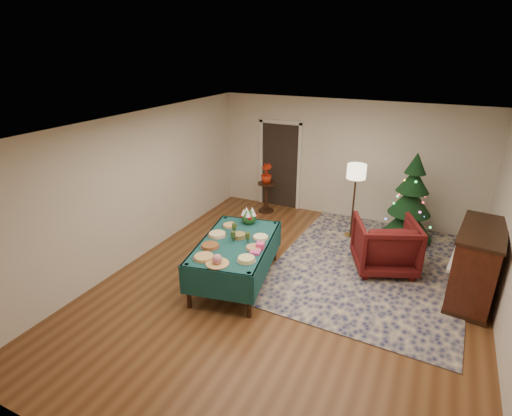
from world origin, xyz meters
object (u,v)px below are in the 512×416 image
at_px(christmas_tree, 410,202).
at_px(piano, 476,265).
at_px(armchair, 385,242).
at_px(potted_plant, 266,178).
at_px(floor_lamp, 356,176).
at_px(buffet_table, 236,250).
at_px(gift_box, 260,246).
at_px(side_table, 266,198).

xyz_separation_m(christmas_tree, piano, (1.17, -1.72, -0.24)).
distance_m(armchair, potted_plant, 3.40).
distance_m(floor_lamp, potted_plant, 2.27).
bearing_deg(christmas_tree, buffet_table, -130.04).
distance_m(armchair, floor_lamp, 1.59).
xyz_separation_m(gift_box, potted_plant, (-1.29, 3.12, 0.05)).
height_order(gift_box, armchair, armchair).
xyz_separation_m(floor_lamp, piano, (2.24, -1.43, -0.73)).
height_order(armchair, side_table, armchair).
relative_size(side_table, potted_plant, 1.56).
xyz_separation_m(floor_lamp, side_table, (-2.18, 0.46, -0.98)).
bearing_deg(potted_plant, piano, -23.23).
bearing_deg(armchair, piano, 143.88).
bearing_deg(floor_lamp, armchair, -52.56).
height_order(potted_plant, piano, piano).
distance_m(side_table, piano, 4.81).
xyz_separation_m(buffet_table, potted_plant, (-0.81, 3.07, 0.25)).
bearing_deg(buffet_table, armchair, 34.72).
xyz_separation_m(armchair, piano, (1.40, -0.35, 0.07)).
bearing_deg(gift_box, potted_plant, 112.48).
bearing_deg(christmas_tree, gift_box, -123.58).
bearing_deg(floor_lamp, buffet_table, -117.56).
xyz_separation_m(buffet_table, armchair, (2.19, 1.52, -0.09)).
bearing_deg(buffet_table, potted_plant, 104.87).
bearing_deg(armchair, gift_box, 20.21).
bearing_deg(potted_plant, buffet_table, -75.13).
relative_size(side_table, christmas_tree, 0.39).
relative_size(gift_box, potted_plant, 0.26).
relative_size(christmas_tree, piano, 1.26).
distance_m(buffet_table, gift_box, 0.52).
height_order(potted_plant, christmas_tree, christmas_tree).
bearing_deg(piano, potted_plant, 156.77).
bearing_deg(gift_box, piano, 21.42).
distance_m(floor_lamp, christmas_tree, 1.21).
bearing_deg(gift_box, buffet_table, 173.86).
xyz_separation_m(buffet_table, christmas_tree, (2.43, 2.89, 0.23)).
height_order(buffet_table, potted_plant, potted_plant).
xyz_separation_m(gift_box, floor_lamp, (0.88, 2.66, 0.52)).
xyz_separation_m(side_table, potted_plant, (0.00, 0.00, 0.51)).
relative_size(floor_lamp, piano, 1.06).
relative_size(gift_box, side_table, 0.17).
xyz_separation_m(gift_box, piano, (3.12, 1.23, -0.22)).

